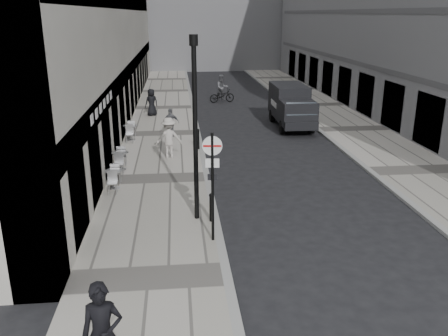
# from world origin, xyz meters

# --- Properties ---
(sidewalk) EXTENTS (4.00, 60.00, 0.12)m
(sidewalk) POSITION_xyz_m (-2.00, 18.00, 0.06)
(sidewalk) COLOR #ABA49A
(sidewalk) RESTS_ON ground
(far_sidewalk) EXTENTS (4.00, 60.00, 0.12)m
(far_sidewalk) POSITION_xyz_m (9.00, 18.00, 0.06)
(far_sidewalk) COLOR #ABA49A
(far_sidewalk) RESTS_ON ground
(walking_man) EXTENTS (0.75, 0.51, 2.00)m
(walking_man) POSITION_xyz_m (-2.57, -0.80, 1.12)
(walking_man) COLOR black
(walking_man) RESTS_ON sidewalk
(sign_post) EXTENTS (0.56, 0.12, 3.25)m
(sign_post) POSITION_xyz_m (-0.20, 4.64, 2.21)
(sign_post) COLOR black
(sign_post) RESTS_ON sidewalk
(lamppost) EXTENTS (0.26, 0.26, 5.79)m
(lamppost) POSITION_xyz_m (-0.60, 6.26, 3.34)
(lamppost) COLOR black
(lamppost) RESTS_ON sidewalk
(bollard_near) EXTENTS (0.12, 0.12, 0.89)m
(bollard_near) POSITION_xyz_m (-0.15, 5.97, 0.56)
(bollard_near) COLOR black
(bollard_near) RESTS_ON sidewalk
(bollard_far) EXTENTS (0.13, 0.13, 0.95)m
(bollard_far) POSITION_xyz_m (-0.15, 14.52, 0.60)
(bollard_far) COLOR black
(bollard_far) RESTS_ON sidewalk
(panel_van) EXTENTS (2.01, 5.18, 2.42)m
(panel_van) POSITION_xyz_m (5.61, 19.37, 1.36)
(panel_van) COLOR black
(panel_van) RESTS_ON ground
(cyclist) EXTENTS (2.05, 1.13, 2.09)m
(cyclist) POSITION_xyz_m (2.31, 27.83, 0.82)
(cyclist) COLOR black
(cyclist) RESTS_ON ground
(pedestrian_a) EXTENTS (0.95, 0.51, 1.53)m
(pedestrian_a) POSITION_xyz_m (-1.49, 17.12, 0.89)
(pedestrian_a) COLOR #5B5B60
(pedestrian_a) RESTS_ON sidewalk
(pedestrian_b) EXTENTS (1.22, 0.72, 1.88)m
(pedestrian_b) POSITION_xyz_m (-1.55, 13.20, 1.06)
(pedestrian_b) COLOR #BBB4AD
(pedestrian_b) RESTS_ON sidewalk
(pedestrian_c) EXTENTS (1.01, 0.86, 1.74)m
(pedestrian_c) POSITION_xyz_m (-2.77, 22.86, 0.99)
(pedestrian_c) COLOR black
(pedestrian_c) RESTS_ON sidewalk
(cafe_table_near) EXTENTS (0.66, 1.49, 0.85)m
(cafe_table_near) POSITION_xyz_m (-3.60, 9.32, 0.55)
(cafe_table_near) COLOR silver
(cafe_table_near) RESTS_ON sidewalk
(cafe_table_mid) EXTENTS (0.73, 1.64, 0.94)m
(cafe_table_mid) POSITION_xyz_m (-3.60, 16.60, 0.59)
(cafe_table_mid) COLOR silver
(cafe_table_mid) RESTS_ON sidewalk
(cafe_table_far) EXTENTS (0.71, 1.61, 0.92)m
(cafe_table_far) POSITION_xyz_m (-3.60, 11.59, 0.58)
(cafe_table_far) COLOR #ABABAD
(cafe_table_far) RESTS_ON sidewalk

